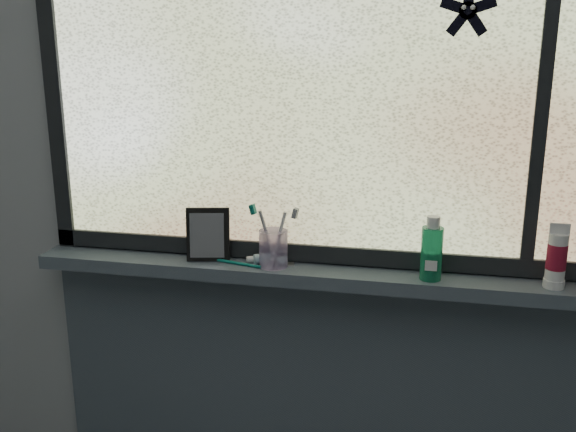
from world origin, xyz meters
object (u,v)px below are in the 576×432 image
(cream_tube, at_px, (557,254))
(toothbrush_cup, at_px, (273,249))
(mouthwash_bottle, at_px, (432,248))
(vanity_mirror, at_px, (208,234))

(cream_tube, bearing_deg, toothbrush_cup, 179.73)
(mouthwash_bottle, xyz_separation_m, cream_tube, (0.32, 0.01, 0.00))
(toothbrush_cup, height_order, mouthwash_bottle, mouthwash_bottle)
(vanity_mirror, distance_m, cream_tube, 0.96)
(cream_tube, bearing_deg, mouthwash_bottle, -178.78)
(toothbrush_cup, bearing_deg, mouthwash_bottle, -1.35)
(mouthwash_bottle, bearing_deg, cream_tube, 1.22)
(vanity_mirror, bearing_deg, mouthwash_bottle, -15.00)
(vanity_mirror, bearing_deg, toothbrush_cup, -17.07)
(toothbrush_cup, height_order, cream_tube, cream_tube)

